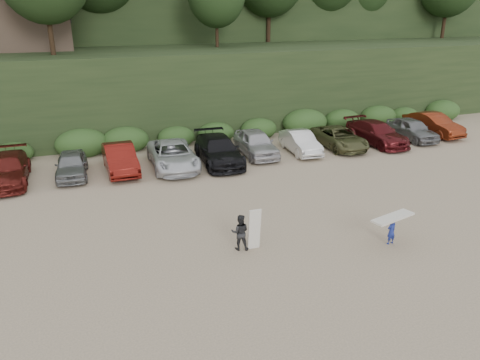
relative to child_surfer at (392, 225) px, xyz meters
name	(u,v)px	position (x,y,z in m)	size (l,w,h in m)	color
ground	(302,224)	(-2.48, 2.86, -0.82)	(120.00, 120.00, 0.00)	tan
parked_cars	(189,152)	(-4.92, 12.89, -0.05)	(39.11, 6.31, 1.64)	#B2B2B7
child_surfer	(392,225)	(0.00, 0.00, 0.00)	(2.10, 1.03, 1.21)	navy
adult_surfer	(241,232)	(-5.80, 1.74, -0.08)	(1.20, 0.78, 1.74)	black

